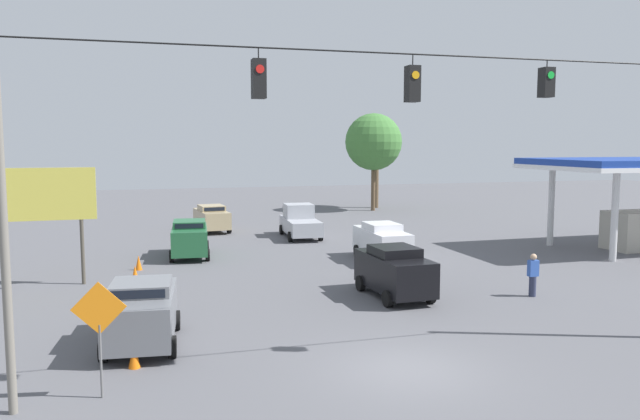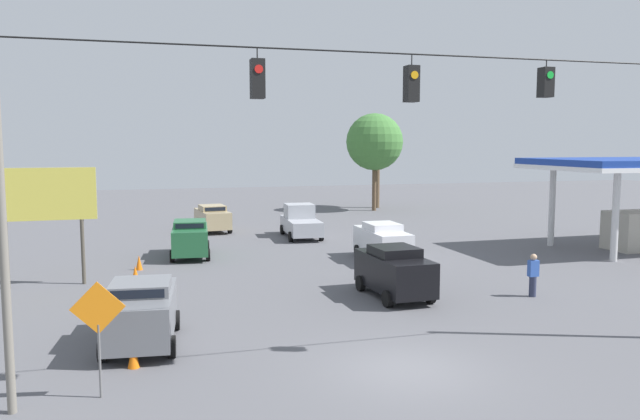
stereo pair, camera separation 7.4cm
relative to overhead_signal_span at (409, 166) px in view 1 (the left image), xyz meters
The scene contains 19 objects.
ground_plane 5.49m from the overhead_signal_span, 142.02° to the right, with size 140.00×140.00×0.00m, color #56565B.
overhead_signal_span is the anchor object (origin of this frame).
sedan_green_withflow_far 19.74m from the overhead_signal_span, 77.24° to the right, with size 2.34×4.53×1.97m.
sedan_grey_parked_shoulder 9.16m from the overhead_signal_span, 31.76° to the right, with size 2.43×4.36×1.96m.
sedan_black_crossing_near 9.20m from the overhead_signal_span, 110.63° to the right, with size 2.11×4.22×2.03m.
sedan_tan_withflow_deep 28.61m from the overhead_signal_span, 85.88° to the right, with size 2.30×4.52×1.82m.
pickup_truck_silver_oncoming_deep 24.52m from the overhead_signal_span, 97.57° to the right, with size 2.39×5.17×2.12m.
sedan_white_oncoming_far 16.38m from the overhead_signal_span, 109.45° to the right, with size 1.98×4.48×1.97m.
traffic_cone_nearest 8.99m from the overhead_signal_span, 17.55° to the right, with size 0.32×0.32×0.71m, color orange.
traffic_cone_second 10.03m from the overhead_signal_span, 35.85° to the right, with size 0.32×0.32×0.71m, color orange.
traffic_cone_third 11.61m from the overhead_signal_span, 47.91° to the right, with size 0.32×0.32×0.71m, color orange.
traffic_cone_fourth 13.74m from the overhead_signal_span, 56.42° to the right, with size 0.32×0.32×0.71m, color orange.
traffic_cone_fifth 15.94m from the overhead_signal_span, 62.11° to the right, with size 0.32×0.32×0.71m, color orange.
traffic_cone_farthest 18.02m from the overhead_signal_span, 66.44° to the right, with size 0.32×0.32×0.71m, color orange.
roadside_billboard 17.25m from the overhead_signal_span, 51.42° to the right, with size 4.27×0.16×5.06m.
work_zone_sign 8.53m from the overhead_signal_span, ahead, with size 1.27×0.06×2.84m.
pedestrian 11.19m from the overhead_signal_span, 143.36° to the right, with size 0.40×0.28×1.72m.
tree_horizon_left 42.39m from the overhead_signal_span, 110.18° to the right, with size 4.10×4.10×8.68m.
tree_horizon_right 39.87m from the overhead_signal_span, 109.78° to the right, with size 5.09×5.09×8.73m.
Camera 1 is at (6.82, 14.98, 6.10)m, focal length 35.00 mm.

